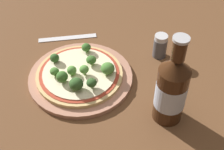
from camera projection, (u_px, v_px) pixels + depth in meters
name	position (u px, v px, depth m)	size (l,w,h in m)	color
ground_plane	(88.00, 76.00, 0.83)	(3.00, 3.00, 0.00)	brown
plate	(81.00, 77.00, 0.82)	(0.27, 0.27, 0.01)	tan
pizza	(79.00, 73.00, 0.81)	(0.23, 0.23, 0.01)	tan
broccoli_floret_0	(55.00, 58.00, 0.83)	(0.02, 0.02, 0.02)	#89A866
broccoli_floret_1	(76.00, 84.00, 0.75)	(0.03, 0.03, 0.03)	#89A866
broccoli_floret_2	(86.00, 47.00, 0.86)	(0.03, 0.03, 0.03)	#89A866
broccoli_floret_3	(62.00, 77.00, 0.77)	(0.03, 0.03, 0.03)	#89A866
broccoli_floret_4	(91.00, 60.00, 0.82)	(0.03, 0.03, 0.03)	#89A866
broccoli_floret_5	(72.00, 71.00, 0.79)	(0.02, 0.02, 0.02)	#89A866
broccoli_floret_6	(108.00, 68.00, 0.79)	(0.04, 0.04, 0.03)	#89A866
broccoli_floret_7	(84.00, 69.00, 0.79)	(0.02, 0.02, 0.03)	#89A866
broccoli_floret_8	(92.00, 83.00, 0.76)	(0.03, 0.03, 0.03)	#89A866
broccoli_floret_9	(54.00, 71.00, 0.79)	(0.02, 0.02, 0.02)	#89A866
beer_bottle	(171.00, 89.00, 0.68)	(0.07, 0.07, 0.23)	#381E0F
pepper_shaker	(161.00, 46.00, 0.87)	(0.04, 0.04, 0.07)	#4C4C51
fork	(67.00, 38.00, 0.95)	(0.06, 0.17, 0.00)	silver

